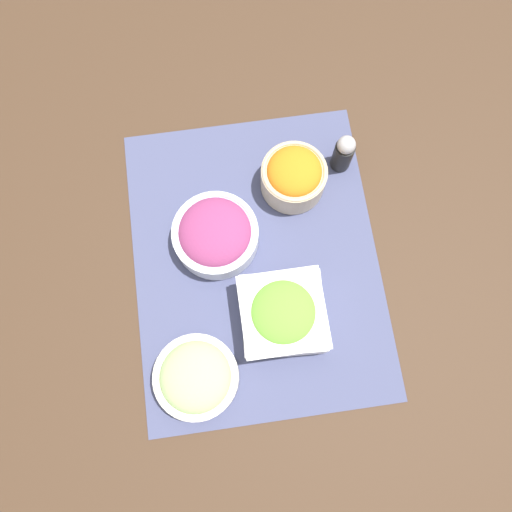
% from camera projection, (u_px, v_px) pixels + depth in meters
% --- Properties ---
extents(ground_plane, '(3.00, 3.00, 0.00)m').
position_uv_depth(ground_plane, '(256.00, 261.00, 0.88)').
color(ground_plane, '#422D1E').
extents(placemat, '(0.54, 0.43, 0.00)m').
position_uv_depth(placemat, '(256.00, 261.00, 0.88)').
color(placemat, '#474C70').
rests_on(placemat, ground_plane).
extents(onion_bowl, '(0.15, 0.15, 0.07)m').
position_uv_depth(onion_bowl, '(215.00, 234.00, 0.85)').
color(onion_bowl, silver).
rests_on(onion_bowl, placemat).
extents(lettuce_bowl, '(0.14, 0.14, 0.08)m').
position_uv_depth(lettuce_bowl, '(282.00, 314.00, 0.81)').
color(lettuce_bowl, white).
rests_on(lettuce_bowl, placemat).
extents(cucumber_bowl, '(0.14, 0.14, 0.07)m').
position_uv_depth(cucumber_bowl, '(196.00, 377.00, 0.79)').
color(cucumber_bowl, silver).
rests_on(cucumber_bowl, placemat).
extents(carrot_bowl, '(0.12, 0.12, 0.08)m').
position_uv_depth(carrot_bowl, '(294.00, 176.00, 0.87)').
color(carrot_bowl, '#C6B28E').
rests_on(carrot_bowl, placemat).
extents(pepper_shaker, '(0.04, 0.04, 0.09)m').
position_uv_depth(pepper_shaker, '(344.00, 153.00, 0.88)').
color(pepper_shaker, black).
rests_on(pepper_shaker, placemat).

